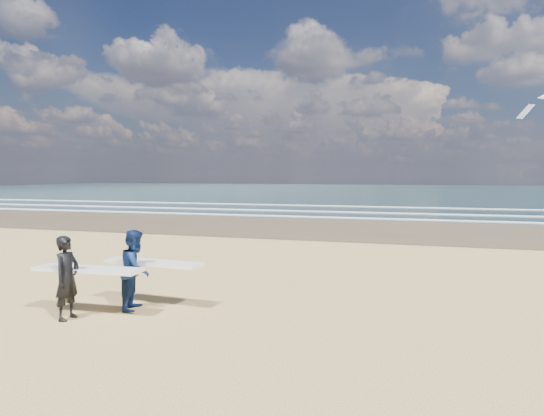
% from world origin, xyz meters
% --- Properties ---
extents(ocean, '(220.00, 100.00, 0.02)m').
position_xyz_m(ocean, '(20.00, 72.00, 0.01)').
color(ocean, '#193237').
rests_on(ocean, ground).
extents(surfer_near, '(2.23, 0.99, 1.62)m').
position_xyz_m(surfer_near, '(0.14, -0.02, 0.83)').
color(surfer_near, black).
rests_on(surfer_near, ground).
extents(surfer_far, '(2.23, 1.16, 1.65)m').
position_xyz_m(surfer_far, '(0.98, 0.97, 0.84)').
color(surfer_far, '#0D1E48').
rests_on(surfer_far, ground).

